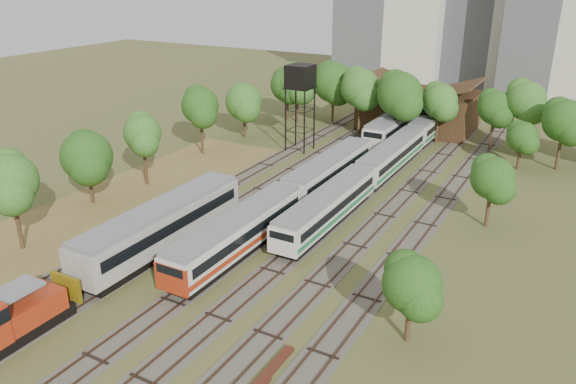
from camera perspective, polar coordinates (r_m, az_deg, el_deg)
The scene contains 13 objects.
ground at distance 38.90m, azimuth -12.40°, elevation -13.89°, with size 240.00×240.00×0.00m, color #475123.
dry_grass_patch at distance 55.34m, azimuth -21.10°, elevation -3.57°, with size 14.00×60.00×0.04m, color brown.
tracks at distance 57.52m, azimuth 3.54°, elevation -1.07°, with size 24.60×80.00×0.19m.
railcar_red_set at distance 53.58m, azimuth 0.13°, elevation -0.67°, with size 2.87×34.58×3.54m.
railcar_green_set at distance 67.27m, azimuth 10.48°, elevation 3.62°, with size 2.72×52.08×3.36m.
railcar_rear at distance 79.37m, azimuth 10.68°, elevation 6.55°, with size 3.01×16.08×3.73m.
shunter_locomotive at distance 40.32m, azimuth -26.93°, elevation -11.57°, with size 2.82×8.10×3.69m.
old_grey_coach at distance 48.37m, azimuth -12.67°, elevation -3.35°, with size 3.31×18.00×4.10m.
water_tower at distance 72.17m, azimuth 1.25°, elevation 11.44°, with size 3.21×3.21×11.11m.
maintenance_shed at distance 86.30m, azimuth 13.14°, elevation 8.23°, with size 16.45×11.55×7.58m.
tree_band_left at distance 65.00m, azimuth -12.73°, elevation 6.19°, with size 7.55×64.54×8.60m.
tree_band_far at distance 78.15m, azimuth 13.59°, elevation 9.32°, with size 49.26×10.87×9.93m.
tree_band_right at distance 52.79m, azimuth 19.44°, elevation 0.53°, with size 4.78×42.39×6.74m.
Camera 1 is at (22.13, -22.85, 22.39)m, focal length 35.00 mm.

